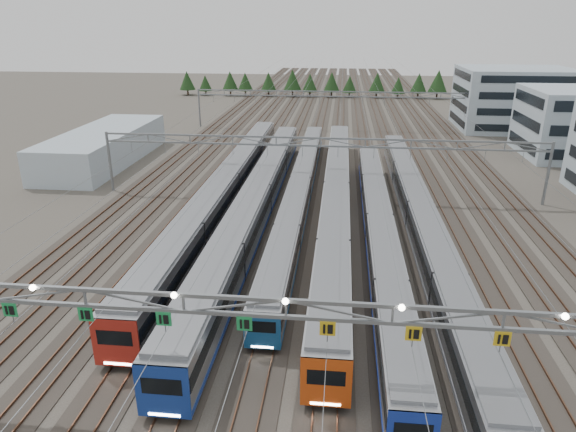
# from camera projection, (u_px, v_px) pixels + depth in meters

# --- Properties ---
(ground) EXTENTS (400.00, 400.00, 0.00)m
(ground) POSITION_uv_depth(u_px,v_px,m) (286.00, 417.00, 29.89)
(ground) COLOR #47423A
(ground) RESTS_ON ground
(track_bed) EXTENTS (54.00, 260.00, 5.42)m
(track_bed) POSITION_uv_depth(u_px,v_px,m) (331.00, 110.00, 122.21)
(track_bed) COLOR #2D2823
(track_bed) RESTS_ON ground
(train_a) EXTENTS (3.18, 66.13, 4.16)m
(train_a) POSITION_uv_depth(u_px,v_px,m) (227.00, 187.00, 63.31)
(train_a) COLOR black
(train_a) RESTS_ON ground
(train_b) EXTENTS (3.16, 66.25, 4.13)m
(train_b) POSITION_uv_depth(u_px,v_px,m) (258.00, 199.00, 59.09)
(train_b) COLOR black
(train_b) RESTS_ON ground
(train_c) EXTENTS (2.60, 63.47, 3.38)m
(train_c) POSITION_uv_depth(u_px,v_px,m) (300.00, 189.00, 64.07)
(train_c) COLOR black
(train_c) RESTS_ON ground
(train_d) EXTENTS (3.00, 67.35, 3.92)m
(train_d) POSITION_uv_depth(u_px,v_px,m) (336.00, 196.00, 60.49)
(train_d) COLOR black
(train_d) RESTS_ON ground
(train_e) EXTENTS (2.67, 55.87, 3.47)m
(train_e) POSITION_uv_depth(u_px,v_px,m) (379.00, 228.00, 51.78)
(train_e) COLOR black
(train_e) RESTS_ON ground
(train_f) EXTENTS (2.76, 66.41, 3.60)m
(train_f) POSITION_uv_depth(u_px,v_px,m) (419.00, 216.00, 54.93)
(train_f) COLOR black
(train_f) RESTS_ON ground
(gantry_near) EXTENTS (56.36, 0.61, 8.08)m
(gantry_near) POSITION_uv_depth(u_px,v_px,m) (285.00, 313.00, 27.24)
(gantry_near) COLOR gray
(gantry_near) RESTS_ON ground
(gantry_mid) EXTENTS (56.36, 0.36, 8.00)m
(gantry_mid) POSITION_uv_depth(u_px,v_px,m) (320.00, 149.00, 64.74)
(gantry_mid) COLOR gray
(gantry_mid) RESTS_ON ground
(gantry_far) EXTENTS (56.36, 0.36, 8.00)m
(gantry_far) POSITION_uv_depth(u_px,v_px,m) (330.00, 98.00, 106.53)
(gantry_far) COLOR gray
(gantry_far) RESTS_ON ground
(depot_bldg_mid) EXTENTS (14.00, 16.00, 11.13)m
(depot_bldg_mid) POSITION_uv_depth(u_px,v_px,m) (569.00, 123.00, 85.56)
(depot_bldg_mid) COLOR #ACC0CD
(depot_bldg_mid) RESTS_ON ground
(depot_bldg_north) EXTENTS (22.00, 18.00, 12.42)m
(depot_bldg_north) POSITION_uv_depth(u_px,v_px,m) (513.00, 99.00, 107.45)
(depot_bldg_north) COLOR #ACC0CD
(depot_bldg_north) RESTS_ON ground
(west_shed) EXTENTS (10.00, 30.00, 5.11)m
(west_shed) POSITION_uv_depth(u_px,v_px,m) (104.00, 146.00, 82.83)
(west_shed) COLOR #ACC0CD
(west_shed) RESTS_ON ground
(treeline) EXTENTS (106.40, 5.60, 7.02)m
(treeline) POSITION_uv_depth(u_px,v_px,m) (353.00, 83.00, 151.42)
(treeline) COLOR #332114
(treeline) RESTS_ON ground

